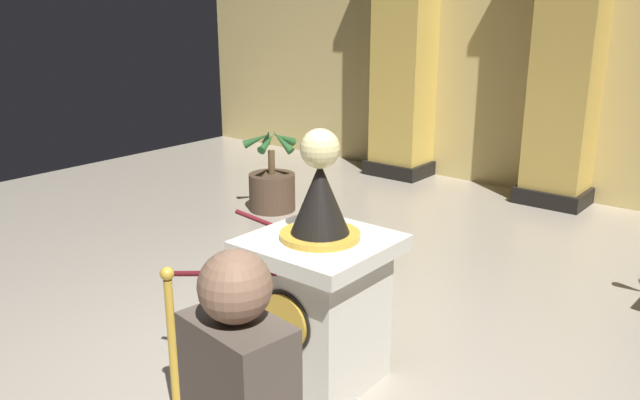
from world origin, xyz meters
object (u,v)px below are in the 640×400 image
at_px(pedestal_clock, 320,291).
at_px(stanchion_far, 174,369).
at_px(stanchion_near, 314,264).
at_px(potted_palm_left, 272,186).

height_order(pedestal_clock, stanchion_far, pedestal_clock).
relative_size(stanchion_near, potted_palm_left, 1.03).
relative_size(pedestal_clock, potted_palm_left, 1.67).
bearing_deg(stanchion_far, potted_palm_left, 125.08).
xyz_separation_m(pedestal_clock, stanchion_far, (-0.38, -0.90, -0.29)).
xyz_separation_m(pedestal_clock, stanchion_near, (-0.73, 0.84, -0.27)).
relative_size(stanchion_near, stanchion_far, 1.05).
height_order(stanchion_near, stanchion_far, stanchion_near).
xyz_separation_m(stanchion_near, stanchion_far, (0.36, -1.73, -0.02)).
bearing_deg(stanchion_near, potted_palm_left, 140.52).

